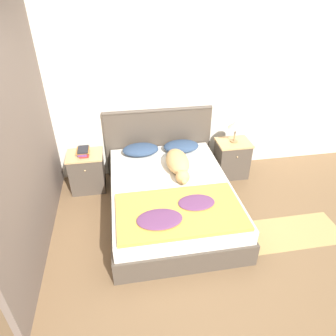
% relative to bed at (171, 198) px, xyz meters
% --- Properties ---
extents(ground_plane, '(16.00, 16.00, 0.00)m').
position_rel_bed_xyz_m(ground_plane, '(-0.04, -1.01, -0.23)').
color(ground_plane, brown).
extents(wall_back, '(9.00, 0.06, 2.55)m').
position_rel_bed_xyz_m(wall_back, '(-0.04, 1.12, 1.04)').
color(wall_back, silver).
rests_on(wall_back, ground_plane).
extents(wall_side_left, '(0.06, 3.10, 2.55)m').
position_rel_bed_xyz_m(wall_side_left, '(-1.54, 0.04, 1.04)').
color(wall_side_left, '#706056').
rests_on(wall_side_left, ground_plane).
extents(bed, '(1.54, 2.05, 0.47)m').
position_rel_bed_xyz_m(bed, '(0.00, 0.00, 0.00)').
color(bed, '#4C4238').
rests_on(bed, ground_plane).
extents(headboard, '(1.62, 0.06, 1.06)m').
position_rel_bed_xyz_m(headboard, '(0.00, 1.05, 0.32)').
color(headboard, '#4C4238').
rests_on(headboard, ground_plane).
extents(nightstand_left, '(0.50, 0.41, 0.58)m').
position_rel_bed_xyz_m(nightstand_left, '(-1.10, 0.74, 0.06)').
color(nightstand_left, '#4C4238').
rests_on(nightstand_left, ground_plane).
extents(nightstand_right, '(0.50, 0.41, 0.58)m').
position_rel_bed_xyz_m(nightstand_right, '(1.10, 0.74, 0.06)').
color(nightstand_right, '#4C4238').
rests_on(nightstand_right, ground_plane).
extents(pillow_left, '(0.53, 0.34, 0.15)m').
position_rel_bed_xyz_m(pillow_left, '(-0.30, 0.81, 0.31)').
color(pillow_left, navy).
rests_on(pillow_left, bed).
extents(pillow_right, '(0.53, 0.34, 0.15)m').
position_rel_bed_xyz_m(pillow_right, '(0.30, 0.81, 0.31)').
color(pillow_right, navy).
rests_on(pillow_right, bed).
extents(quilt, '(1.39, 0.82, 0.07)m').
position_rel_bed_xyz_m(quilt, '(-0.01, -0.57, 0.27)').
color(quilt, gold).
rests_on(quilt, bed).
extents(dog, '(0.30, 0.84, 0.23)m').
position_rel_bed_xyz_m(dog, '(0.15, 0.29, 0.35)').
color(dog, tan).
rests_on(dog, bed).
extents(book_stack, '(0.17, 0.24, 0.09)m').
position_rel_bed_xyz_m(book_stack, '(-1.10, 0.74, 0.40)').
color(book_stack, '#AD2D28').
rests_on(book_stack, nightstand_left).
extents(table_lamp, '(0.23, 0.23, 0.34)m').
position_rel_bed_xyz_m(table_lamp, '(1.10, 0.74, 0.62)').
color(table_lamp, '#9E7A4C').
rests_on(table_lamp, nightstand_right).
extents(rug, '(1.18, 0.56, 0.00)m').
position_rel_bed_xyz_m(rug, '(1.44, -0.63, -0.23)').
color(rug, tan).
rests_on(rug, ground_plane).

